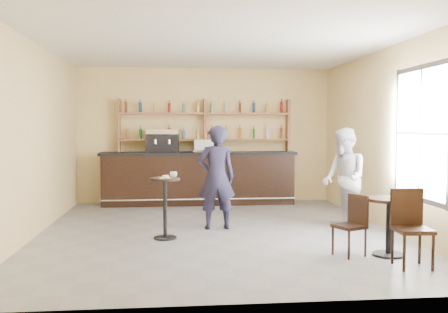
{
  "coord_description": "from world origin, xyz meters",
  "views": [
    {
      "loc": [
        -0.72,
        -8.43,
        1.8
      ],
      "look_at": [
        0.2,
        0.8,
        1.25
      ],
      "focal_mm": 40.0,
      "sensor_mm": 36.0,
      "label": 1
    }
  ],
  "objects": [
    {
      "name": "window_pane",
      "position": [
        2.99,
        -1.2,
        1.7
      ],
      "size": [
        0.0,
        2.0,
        2.0
      ],
      "primitive_type": "plane",
      "rotation": [
        1.57,
        0.0,
        -1.57
      ],
      "color": "white",
      "rests_on": "wall_right"
    },
    {
      "name": "wall_back",
      "position": [
        0.0,
        3.5,
        1.6
      ],
      "size": [
        7.0,
        0.0,
        7.0
      ],
      "primitive_type": "plane",
      "rotation": [
        1.57,
        0.0,
        0.0
      ],
      "color": "#E1C17F",
      "rests_on": "floor"
    },
    {
      "name": "donut",
      "position": [
        -0.86,
        -0.43,
        1.01
      ],
      "size": [
        0.15,
        0.15,
        0.04
      ],
      "primitive_type": "torus",
      "rotation": [
        0.0,
        0.0,
        0.35
      ],
      "color": "#D18C4C",
      "rests_on": "napkin"
    },
    {
      "name": "bar_counter",
      "position": [
        -0.16,
        3.15,
        0.61
      ],
      "size": [
        4.51,
        0.88,
        1.22
      ],
      "primitive_type": null,
      "color": "black",
      "rests_on": "floor"
    },
    {
      "name": "patron_second",
      "position": [
        2.24,
        0.02,
        0.9
      ],
      "size": [
        0.75,
        0.93,
        1.79
      ],
      "primitive_type": "imported",
      "rotation": [
        0.0,
        0.0,
        -1.49
      ],
      "color": "#AEADB3",
      "rests_on": "floor"
    },
    {
      "name": "chair_west",
      "position": [
        1.7,
        -1.76,
        0.43
      ],
      "size": [
        0.49,
        0.49,
        0.85
      ],
      "primitive_type": null,
      "rotation": [
        0.0,
        0.0,
        -1.13
      ],
      "color": "black",
      "rests_on": "floor"
    },
    {
      "name": "espresso_machine",
      "position": [
        -0.99,
        3.15,
        1.48
      ],
      "size": [
        0.76,
        0.52,
        0.52
      ],
      "primitive_type": null,
      "rotation": [
        0.0,
        0.0,
        -0.07
      ],
      "color": "black",
      "rests_on": "bar_counter"
    },
    {
      "name": "pedestal_table",
      "position": [
        -0.87,
        -0.42,
        0.49
      ],
      "size": [
        0.52,
        0.52,
        0.98
      ],
      "primitive_type": null,
      "rotation": [
        0.0,
        0.0,
        -0.09
      ],
      "color": "black",
      "rests_on": "floor"
    },
    {
      "name": "cafe_table",
      "position": [
        2.25,
        -1.81,
        0.41
      ],
      "size": [
        0.81,
        0.81,
        0.81
      ],
      "primitive_type": null,
      "rotation": [
        0.0,
        0.0,
        -0.31
      ],
      "color": "black",
      "rests_on": "floor"
    },
    {
      "name": "liquor_bottles",
      "position": [
        0.0,
        3.37,
        1.98
      ],
      "size": [
        3.68,
        0.1,
        1.0
      ],
      "primitive_type": null,
      "color": "#8C5919",
      "rests_on": "shelf_unit"
    },
    {
      "name": "cup_cafe",
      "position": [
        2.3,
        -1.81,
        0.86
      ],
      "size": [
        0.12,
        0.12,
        0.1
      ],
      "primitive_type": "imported",
      "rotation": [
        0.0,
        0.0,
        -0.16
      ],
      "color": "white",
      "rests_on": "cafe_table"
    },
    {
      "name": "man_main",
      "position": [
        0.01,
        0.28,
        0.91
      ],
      "size": [
        0.69,
        0.48,
        1.83
      ],
      "primitive_type": "imported",
      "rotation": [
        0.0,
        0.0,
        3.2
      ],
      "color": "black",
      "rests_on": "floor"
    },
    {
      "name": "napkin",
      "position": [
        -0.87,
        -0.42,
        0.99
      ],
      "size": [
        0.19,
        0.19,
        0.0
      ],
      "primitive_type": "cube",
      "rotation": [
        0.0,
        0.0,
        0.21
      ],
      "color": "white",
      "rests_on": "pedestal_table"
    },
    {
      "name": "pastry_case",
      "position": [
        -0.03,
        3.15,
        1.37
      ],
      "size": [
        0.52,
        0.44,
        0.29
      ],
      "primitive_type": null,
      "rotation": [
        0.0,
        0.0,
        0.11
      ],
      "color": "silver",
      "rests_on": "bar_counter"
    },
    {
      "name": "wall_front",
      "position": [
        0.0,
        -3.5,
        1.6
      ],
      "size": [
        7.0,
        0.0,
        7.0
      ],
      "primitive_type": "plane",
      "rotation": [
        -1.57,
        0.0,
        0.0
      ],
      "color": "#E1C17F",
      "rests_on": "floor"
    },
    {
      "name": "cup_pedestal",
      "position": [
        -0.73,
        -0.32,
        1.03
      ],
      "size": [
        0.13,
        0.13,
        0.09
      ],
      "primitive_type": "imported",
      "rotation": [
        0.0,
        0.0,
        -0.18
      ],
      "color": "white",
      "rests_on": "pedestal_table"
    },
    {
      "name": "wall_right",
      "position": [
        3.0,
        0.0,
        1.6
      ],
      "size": [
        0.0,
        7.0,
        7.0
      ],
      "primitive_type": "plane",
      "rotation": [
        1.57,
        0.0,
        -1.57
      ],
      "color": "#E1C17F",
      "rests_on": "floor"
    },
    {
      "name": "shelf_unit",
      "position": [
        0.0,
        3.37,
        1.81
      ],
      "size": [
        4.0,
        0.26,
        1.4
      ],
      "primitive_type": null,
      "color": "brown",
      "rests_on": "wall_back"
    },
    {
      "name": "wall_left",
      "position": [
        -3.0,
        0.0,
        1.6
      ],
      "size": [
        0.0,
        7.0,
        7.0
      ],
      "primitive_type": "plane",
      "rotation": [
        1.57,
        0.0,
        1.57
      ],
      "color": "#E1C17F",
      "rests_on": "floor"
    },
    {
      "name": "chair_south",
      "position": [
        2.3,
        -2.41,
        0.5
      ],
      "size": [
        0.45,
        0.45,
        1.0
      ],
      "primitive_type": null,
      "rotation": [
        0.0,
        0.0,
        -0.04
      ],
      "color": "black",
      "rests_on": "floor"
    },
    {
      "name": "window_frame",
      "position": [
        2.99,
        -1.2,
        1.7
      ],
      "size": [
        0.04,
        1.7,
        2.1
      ],
      "primitive_type": null,
      "color": "black",
      "rests_on": "wall_right"
    },
    {
      "name": "floor",
      "position": [
        0.0,
        0.0,
        0.0
      ],
      "size": [
        7.0,
        7.0,
        0.0
      ],
      "primitive_type": "plane",
      "color": "slate",
      "rests_on": "ground"
    },
    {
      "name": "ceiling",
      "position": [
        0.0,
        0.0,
        3.2
      ],
      "size": [
        7.0,
        7.0,
        0.0
      ],
      "primitive_type": "plane",
      "rotation": [
        3.14,
        0.0,
        0.0
      ],
      "color": "white",
      "rests_on": "wall_back"
    }
  ]
}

